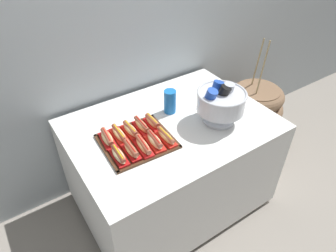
% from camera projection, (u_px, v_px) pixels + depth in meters
% --- Properties ---
extents(ground_plane, '(10.00, 10.00, 0.00)m').
position_uv_depth(ground_plane, '(170.00, 198.00, 2.39)').
color(ground_plane, gray).
extents(back_wall, '(6.00, 0.10, 2.60)m').
position_uv_depth(back_wall, '(124.00, 12.00, 1.95)').
color(back_wall, '#B2BCC1').
rests_on(back_wall, ground_plane).
extents(buffet_table, '(1.29, 0.93, 0.75)m').
position_uv_depth(buffet_table, '(171.00, 163.00, 2.15)').
color(buffet_table, white).
rests_on(buffet_table, ground_plane).
extents(floor_vase, '(0.53, 0.53, 1.06)m').
position_uv_depth(floor_vase, '(252.00, 120.00, 2.70)').
color(floor_vase, brown).
rests_on(floor_vase, ground_plane).
extents(serving_tray, '(0.42, 0.38, 0.01)m').
position_uv_depth(serving_tray, '(137.00, 142.00, 1.79)').
color(serving_tray, '#472B19').
rests_on(serving_tray, buffet_table).
extents(hot_dog_0, '(0.07, 0.17, 0.06)m').
position_uv_depth(hot_dog_0, '(119.00, 155.00, 1.65)').
color(hot_dog_0, '#B21414').
rests_on(hot_dog_0, serving_tray).
extents(hot_dog_1, '(0.07, 0.16, 0.07)m').
position_uv_depth(hot_dog_1, '(131.00, 150.00, 1.68)').
color(hot_dog_1, '#B21414').
rests_on(hot_dog_1, serving_tray).
extents(hot_dog_2, '(0.08, 0.18, 0.06)m').
position_uv_depth(hot_dog_2, '(143.00, 146.00, 1.71)').
color(hot_dog_2, red).
rests_on(hot_dog_2, serving_tray).
extents(hot_dog_3, '(0.08, 0.18, 0.06)m').
position_uv_depth(hot_dog_3, '(155.00, 141.00, 1.74)').
color(hot_dog_3, red).
rests_on(hot_dog_3, serving_tray).
extents(hot_dog_4, '(0.06, 0.17, 0.06)m').
position_uv_depth(hot_dog_4, '(166.00, 137.00, 1.77)').
color(hot_dog_4, red).
rests_on(hot_dog_4, serving_tray).
extents(hot_dog_5, '(0.08, 0.17, 0.06)m').
position_uv_depth(hot_dog_5, '(107.00, 138.00, 1.76)').
color(hot_dog_5, red).
rests_on(hot_dog_5, serving_tray).
extents(hot_dog_6, '(0.07, 0.18, 0.06)m').
position_uv_depth(hot_dog_6, '(119.00, 134.00, 1.79)').
color(hot_dog_6, red).
rests_on(hot_dog_6, serving_tray).
extents(hot_dog_7, '(0.06, 0.16, 0.06)m').
position_uv_depth(hot_dog_7, '(131.00, 130.00, 1.82)').
color(hot_dog_7, red).
rests_on(hot_dog_7, serving_tray).
extents(hot_dog_8, '(0.06, 0.17, 0.06)m').
position_uv_depth(hot_dog_8, '(142.00, 126.00, 1.85)').
color(hot_dog_8, red).
rests_on(hot_dog_8, serving_tray).
extents(hot_dog_9, '(0.06, 0.15, 0.06)m').
position_uv_depth(hot_dog_9, '(152.00, 122.00, 1.88)').
color(hot_dog_9, red).
rests_on(hot_dog_9, serving_tray).
extents(punch_bowl, '(0.31, 0.31, 0.27)m').
position_uv_depth(punch_bowl, '(221.00, 101.00, 1.86)').
color(punch_bowl, silver).
rests_on(punch_bowl, buffet_table).
extents(cup_stack, '(0.08, 0.08, 0.16)m').
position_uv_depth(cup_stack, '(170.00, 102.00, 1.98)').
color(cup_stack, blue).
rests_on(cup_stack, buffet_table).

